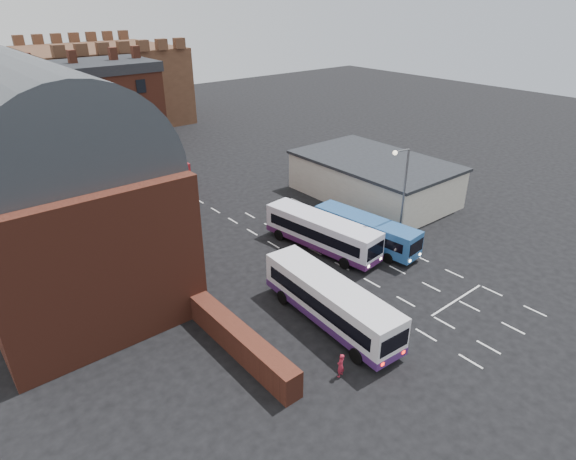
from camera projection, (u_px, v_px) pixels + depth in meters
ground at (378, 307)px, 33.66m from camera, size 180.00×180.00×0.00m
railway_station at (35, 173)px, 36.04m from camera, size 12.00×28.00×16.00m
forecourt_wall at (241, 342)px, 28.85m from camera, size 1.20×10.00×1.80m
cream_building at (373, 178)px, 50.96m from camera, size 10.40×16.40×4.25m
brick_terrace at (67, 121)px, 59.74m from camera, size 22.00×10.00×11.00m
castle_keep at (103, 85)px, 80.22m from camera, size 22.00×22.00×12.00m
bus_white_outbound at (330, 299)px, 31.33m from camera, size 3.33×11.32×3.05m
bus_white_inbound at (322, 231)px, 40.51m from camera, size 3.80×11.01×2.94m
bus_blue at (366, 230)px, 41.12m from camera, size 3.33×9.92×2.65m
bus_red_double at (161, 171)px, 53.03m from camera, size 2.84×10.23×4.06m
street_lamp at (402, 189)px, 39.72m from camera, size 1.76×0.47×8.68m
pedestrian_red at (341, 365)px, 27.24m from camera, size 0.64×0.50×1.55m
pedestrian_beige at (372, 343)px, 29.11m from camera, size 0.78×0.67×1.39m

